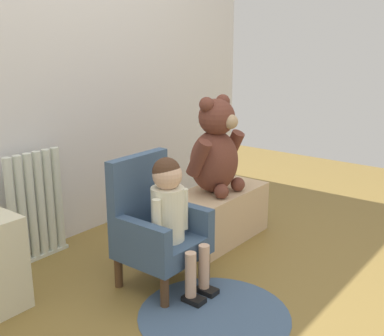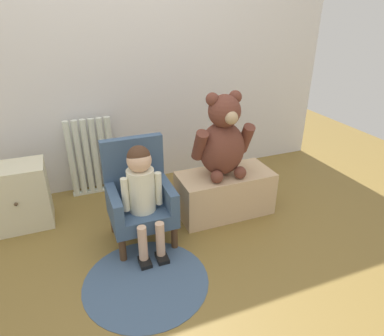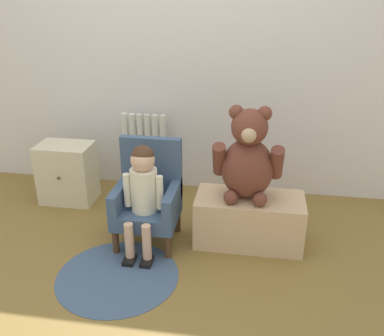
% 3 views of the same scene
% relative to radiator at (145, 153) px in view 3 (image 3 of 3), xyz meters
% --- Properties ---
extents(ground_plane, '(6.00, 6.00, 0.00)m').
position_rel_radiator_xyz_m(ground_plane, '(0.29, -1.17, -0.32)').
color(ground_plane, olive).
extents(back_wall, '(3.80, 0.05, 2.40)m').
position_rel_radiator_xyz_m(back_wall, '(0.29, 0.12, 0.88)').
color(back_wall, silver).
rests_on(back_wall, ground_plane).
extents(radiator, '(0.37, 0.05, 0.64)m').
position_rel_radiator_xyz_m(radiator, '(0.00, 0.00, 0.00)').
color(radiator, silver).
rests_on(radiator, ground_plane).
extents(small_dresser, '(0.41, 0.30, 0.47)m').
position_rel_radiator_xyz_m(small_dresser, '(-0.54, -0.30, -0.09)').
color(small_dresser, beige).
rests_on(small_dresser, ground_plane).
extents(child_armchair, '(0.40, 0.38, 0.68)m').
position_rel_radiator_xyz_m(child_armchair, '(0.22, -0.73, -0.01)').
color(child_armchair, '#3C5474').
rests_on(child_armchair, ground_plane).
extents(child_figure, '(0.25, 0.35, 0.70)m').
position_rel_radiator_xyz_m(child_figure, '(0.22, -0.84, 0.13)').
color(child_figure, silver).
rests_on(child_figure, ground_plane).
extents(low_bench, '(0.70, 0.34, 0.33)m').
position_rel_radiator_xyz_m(low_bench, '(0.88, -0.68, -0.15)').
color(low_bench, tan).
rests_on(low_bench, ground_plane).
extents(large_teddy_bear, '(0.44, 0.31, 0.60)m').
position_rel_radiator_xyz_m(large_teddy_bear, '(0.85, -0.67, 0.27)').
color(large_teddy_bear, brown).
rests_on(large_teddy_bear, low_bench).
extents(floor_rug, '(0.72, 0.72, 0.01)m').
position_rel_radiator_xyz_m(floor_rug, '(0.13, -1.17, -0.32)').
color(floor_rug, '#405875').
rests_on(floor_rug, ground_plane).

